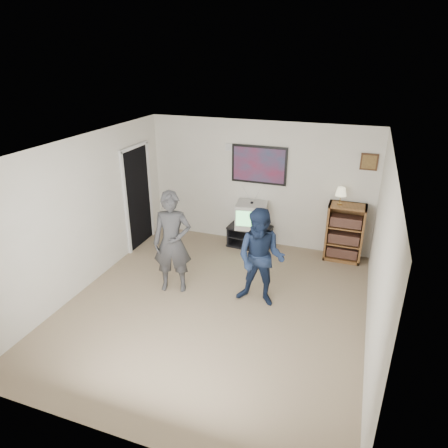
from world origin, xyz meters
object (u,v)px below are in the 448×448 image
Objects in this scene: media_stand at (250,236)px; crt_television at (251,215)px; person_short at (261,258)px; bookshelf at (345,233)px; person_tall at (172,242)px.

crt_television is (0.02, 0.00, 0.47)m from media_stand.
media_stand is 2.09m from person_short.
crt_television is 0.54× the size of bookshelf.
crt_television is 0.38× the size of person_short.
media_stand is 1.86m from bookshelf.
person_tall is (-0.76, -1.97, 0.18)m from crt_television.
bookshelf is at bearing 62.26° from person_short.
bookshelf reaches higher than media_stand.
person_tall is at bearing -174.47° from person_short.
media_stand is 1.49× the size of crt_television.
person_tall reaches higher than crt_television.
person_tall is at bearing -141.84° from bookshelf.
media_stand is at bearing 171.64° from crt_television.
media_stand is 2.20m from person_tall.
person_short is (-1.12, -1.94, 0.23)m from bookshelf.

